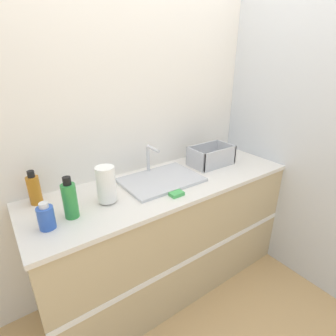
{
  "coord_description": "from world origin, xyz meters",
  "views": [
    {
      "loc": [
        -0.98,
        -1.08,
        1.76
      ],
      "look_at": [
        -0.01,
        0.28,
        1.05
      ],
      "focal_mm": 28.0,
      "sensor_mm": 36.0,
      "label": 1
    }
  ],
  "objects_px": {
    "bottle_green": "(70,200)",
    "dish_rack": "(211,158)",
    "bottle_amber": "(34,189)",
    "sink": "(161,179)",
    "paper_towel_roll": "(106,185)",
    "bottle_blue": "(46,217)"
  },
  "relations": [
    {
      "from": "paper_towel_roll",
      "to": "bottle_blue",
      "type": "bearing_deg",
      "value": -168.88
    },
    {
      "from": "dish_rack",
      "to": "bottle_blue",
      "type": "height_order",
      "value": "dish_rack"
    },
    {
      "from": "dish_rack",
      "to": "bottle_amber",
      "type": "xyz_separation_m",
      "value": [
        -1.32,
        0.15,
        0.04
      ]
    },
    {
      "from": "paper_towel_roll",
      "to": "dish_rack",
      "type": "height_order",
      "value": "paper_towel_roll"
    },
    {
      "from": "dish_rack",
      "to": "bottle_blue",
      "type": "distance_m",
      "value": 1.33
    },
    {
      "from": "bottle_amber",
      "to": "bottle_green",
      "type": "relative_size",
      "value": 0.88
    },
    {
      "from": "paper_towel_roll",
      "to": "bottle_green",
      "type": "relative_size",
      "value": 0.95
    },
    {
      "from": "dish_rack",
      "to": "bottle_amber",
      "type": "bearing_deg",
      "value": 173.31
    },
    {
      "from": "dish_rack",
      "to": "bottle_green",
      "type": "xyz_separation_m",
      "value": [
        -1.18,
        -0.12,
        0.05
      ]
    },
    {
      "from": "paper_towel_roll",
      "to": "bottle_amber",
      "type": "xyz_separation_m",
      "value": [
        -0.36,
        0.24,
        -0.02
      ]
    },
    {
      "from": "bottle_blue",
      "to": "dish_rack",
      "type": "bearing_deg",
      "value": 6.64
    },
    {
      "from": "bottle_amber",
      "to": "bottle_green",
      "type": "height_order",
      "value": "bottle_green"
    },
    {
      "from": "paper_towel_roll",
      "to": "dish_rack",
      "type": "relative_size",
      "value": 0.66
    },
    {
      "from": "sink",
      "to": "bottle_blue",
      "type": "bearing_deg",
      "value": -170.81
    },
    {
      "from": "bottle_green",
      "to": "dish_rack",
      "type": "bearing_deg",
      "value": 5.84
    },
    {
      "from": "sink",
      "to": "bottle_amber",
      "type": "distance_m",
      "value": 0.82
    },
    {
      "from": "paper_towel_roll",
      "to": "bottle_blue",
      "type": "height_order",
      "value": "paper_towel_roll"
    },
    {
      "from": "sink",
      "to": "dish_rack",
      "type": "distance_m",
      "value": 0.52
    },
    {
      "from": "sink",
      "to": "bottle_blue",
      "type": "distance_m",
      "value": 0.81
    },
    {
      "from": "paper_towel_roll",
      "to": "dish_rack",
      "type": "distance_m",
      "value": 0.96
    },
    {
      "from": "bottle_green",
      "to": "bottle_blue",
      "type": "height_order",
      "value": "bottle_green"
    },
    {
      "from": "dish_rack",
      "to": "bottle_amber",
      "type": "distance_m",
      "value": 1.33
    }
  ]
}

